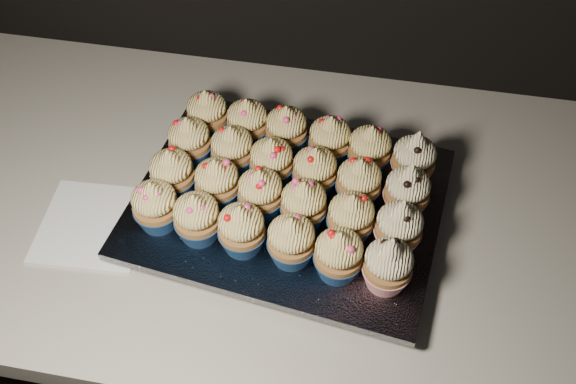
# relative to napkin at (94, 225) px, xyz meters

# --- Properties ---
(cabinet) EXTENTS (2.40, 0.60, 0.86)m
(cabinet) POSITION_rel_napkin_xyz_m (0.05, 0.10, -0.47)
(cabinet) COLOR black
(cabinet) RESTS_ON ground
(worktop) EXTENTS (2.44, 0.64, 0.04)m
(worktop) POSITION_rel_napkin_xyz_m (0.05, 0.10, -0.02)
(worktop) COLOR beige
(worktop) RESTS_ON cabinet
(napkin) EXTENTS (0.16, 0.16, 0.00)m
(napkin) POSITION_rel_napkin_xyz_m (0.00, 0.00, 0.00)
(napkin) COLOR white
(napkin) RESTS_ON worktop
(baking_tray) EXTENTS (0.43, 0.35, 0.02)m
(baking_tray) POSITION_rel_napkin_xyz_m (0.27, 0.07, 0.01)
(baking_tray) COLOR black
(baking_tray) RESTS_ON worktop
(foil_lining) EXTENTS (0.46, 0.38, 0.01)m
(foil_lining) POSITION_rel_napkin_xyz_m (0.27, 0.07, 0.03)
(foil_lining) COLOR silver
(foil_lining) RESTS_ON baking_tray
(cupcake_0) EXTENTS (0.06, 0.06, 0.08)m
(cupcake_0) POSITION_rel_napkin_xyz_m (0.10, -0.00, 0.07)
(cupcake_0) COLOR navy
(cupcake_0) RESTS_ON foil_lining
(cupcake_1) EXTENTS (0.06, 0.06, 0.08)m
(cupcake_1) POSITION_rel_napkin_xyz_m (0.16, -0.01, 0.07)
(cupcake_1) COLOR navy
(cupcake_1) RESTS_ON foil_lining
(cupcake_2) EXTENTS (0.06, 0.06, 0.08)m
(cupcake_2) POSITION_rel_napkin_xyz_m (0.23, -0.02, 0.07)
(cupcake_2) COLOR navy
(cupcake_2) RESTS_ON foil_lining
(cupcake_3) EXTENTS (0.06, 0.06, 0.08)m
(cupcake_3) POSITION_rel_napkin_xyz_m (0.29, -0.02, 0.07)
(cupcake_3) COLOR navy
(cupcake_3) RESTS_ON foil_lining
(cupcake_4) EXTENTS (0.06, 0.06, 0.08)m
(cupcake_4) POSITION_rel_napkin_xyz_m (0.36, -0.03, 0.07)
(cupcake_4) COLOR navy
(cupcake_4) RESTS_ON foil_lining
(cupcake_5) EXTENTS (0.06, 0.06, 0.10)m
(cupcake_5) POSITION_rel_napkin_xyz_m (0.42, -0.04, 0.07)
(cupcake_5) COLOR red
(cupcake_5) RESTS_ON foil_lining
(cupcake_6) EXTENTS (0.06, 0.06, 0.08)m
(cupcake_6) POSITION_rel_napkin_xyz_m (0.11, 0.06, 0.07)
(cupcake_6) COLOR navy
(cupcake_6) RESTS_ON foil_lining
(cupcake_7) EXTENTS (0.06, 0.06, 0.08)m
(cupcake_7) POSITION_rel_napkin_xyz_m (0.18, 0.05, 0.07)
(cupcake_7) COLOR navy
(cupcake_7) RESTS_ON foil_lining
(cupcake_8) EXTENTS (0.06, 0.06, 0.08)m
(cupcake_8) POSITION_rel_napkin_xyz_m (0.24, 0.05, 0.07)
(cupcake_8) COLOR navy
(cupcake_8) RESTS_ON foil_lining
(cupcake_9) EXTENTS (0.06, 0.06, 0.08)m
(cupcake_9) POSITION_rel_napkin_xyz_m (0.30, 0.04, 0.07)
(cupcake_9) COLOR navy
(cupcake_9) RESTS_ON foil_lining
(cupcake_10) EXTENTS (0.06, 0.06, 0.08)m
(cupcake_10) POSITION_rel_napkin_xyz_m (0.36, 0.03, 0.07)
(cupcake_10) COLOR navy
(cupcake_10) RESTS_ON foil_lining
(cupcake_11) EXTENTS (0.06, 0.06, 0.10)m
(cupcake_11) POSITION_rel_napkin_xyz_m (0.43, 0.02, 0.07)
(cupcake_11) COLOR red
(cupcake_11) RESTS_ON foil_lining
(cupcake_12) EXTENTS (0.06, 0.06, 0.08)m
(cupcake_12) POSITION_rel_napkin_xyz_m (0.12, 0.12, 0.07)
(cupcake_12) COLOR navy
(cupcake_12) RESTS_ON foil_lining
(cupcake_13) EXTENTS (0.06, 0.06, 0.08)m
(cupcake_13) POSITION_rel_napkin_xyz_m (0.18, 0.12, 0.07)
(cupcake_13) COLOR navy
(cupcake_13) RESTS_ON foil_lining
(cupcake_14) EXTENTS (0.06, 0.06, 0.08)m
(cupcake_14) POSITION_rel_napkin_xyz_m (0.24, 0.10, 0.07)
(cupcake_14) COLOR navy
(cupcake_14) RESTS_ON foil_lining
(cupcake_15) EXTENTS (0.06, 0.06, 0.08)m
(cupcake_15) POSITION_rel_napkin_xyz_m (0.30, 0.10, 0.07)
(cupcake_15) COLOR navy
(cupcake_15) RESTS_ON foil_lining
(cupcake_16) EXTENTS (0.06, 0.06, 0.08)m
(cupcake_16) POSITION_rel_napkin_xyz_m (0.37, 0.09, 0.07)
(cupcake_16) COLOR navy
(cupcake_16) RESTS_ON foil_lining
(cupcake_17) EXTENTS (0.06, 0.06, 0.10)m
(cupcake_17) POSITION_rel_napkin_xyz_m (0.43, 0.08, 0.07)
(cupcake_17) COLOR red
(cupcake_17) RESTS_ON foil_lining
(cupcake_18) EXTENTS (0.06, 0.06, 0.08)m
(cupcake_18) POSITION_rel_napkin_xyz_m (0.13, 0.18, 0.07)
(cupcake_18) COLOR navy
(cupcake_18) RESTS_ON foil_lining
(cupcake_19) EXTENTS (0.06, 0.06, 0.08)m
(cupcake_19) POSITION_rel_napkin_xyz_m (0.19, 0.18, 0.07)
(cupcake_19) COLOR navy
(cupcake_19) RESTS_ON foil_lining
(cupcake_20) EXTENTS (0.06, 0.06, 0.08)m
(cupcake_20) POSITION_rel_napkin_xyz_m (0.25, 0.17, 0.07)
(cupcake_20) COLOR navy
(cupcake_20) RESTS_ON foil_lining
(cupcake_21) EXTENTS (0.06, 0.06, 0.08)m
(cupcake_21) POSITION_rel_napkin_xyz_m (0.32, 0.16, 0.07)
(cupcake_21) COLOR navy
(cupcake_21) RESTS_ON foil_lining
(cupcake_22) EXTENTS (0.06, 0.06, 0.08)m
(cupcake_22) POSITION_rel_napkin_xyz_m (0.37, 0.15, 0.07)
(cupcake_22) COLOR navy
(cupcake_22) RESTS_ON foil_lining
(cupcake_23) EXTENTS (0.06, 0.06, 0.10)m
(cupcake_23) POSITION_rel_napkin_xyz_m (0.44, 0.14, 0.07)
(cupcake_23) COLOR red
(cupcake_23) RESTS_ON foil_lining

